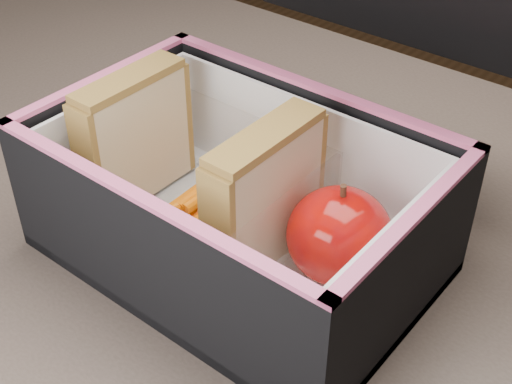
% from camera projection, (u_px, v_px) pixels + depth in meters
% --- Properties ---
extents(kitchen_table, '(1.20, 0.80, 0.75)m').
position_uv_depth(kitchen_table, '(234.00, 311.00, 0.66)').
color(kitchen_table, brown).
rests_on(kitchen_table, ground).
extents(lunch_bag, '(0.30, 0.32, 0.27)m').
position_uv_depth(lunch_bag, '(242.00, 189.00, 0.55)').
color(lunch_bag, black).
rests_on(lunch_bag, kitchen_table).
extents(plastic_tub, '(0.19, 0.13, 0.08)m').
position_uv_depth(plastic_tub, '(197.00, 187.00, 0.58)').
color(plastic_tub, white).
rests_on(plastic_tub, lunch_bag).
extents(sandwich_left, '(0.03, 0.10, 0.11)m').
position_uv_depth(sandwich_left, '(135.00, 136.00, 0.60)').
color(sandwich_left, tan).
rests_on(sandwich_left, plastic_tub).
extents(sandwich_right, '(0.03, 0.10, 0.12)m').
position_uv_depth(sandwich_right, '(265.00, 199.00, 0.53)').
color(sandwich_right, tan).
rests_on(sandwich_right, plastic_tub).
extents(carrot_sticks, '(0.05, 0.14, 0.03)m').
position_uv_depth(carrot_sticks, '(211.00, 198.00, 0.59)').
color(carrot_sticks, '#D74B08').
rests_on(carrot_sticks, plastic_tub).
extents(paper_napkin, '(0.09, 0.10, 0.01)m').
position_uv_depth(paper_napkin, '(334.00, 278.00, 0.54)').
color(paper_napkin, white).
rests_on(paper_napkin, lunch_bag).
extents(red_apple, '(0.10, 0.10, 0.08)m').
position_uv_depth(red_apple, '(339.00, 236.00, 0.52)').
color(red_apple, maroon).
rests_on(red_apple, paper_napkin).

